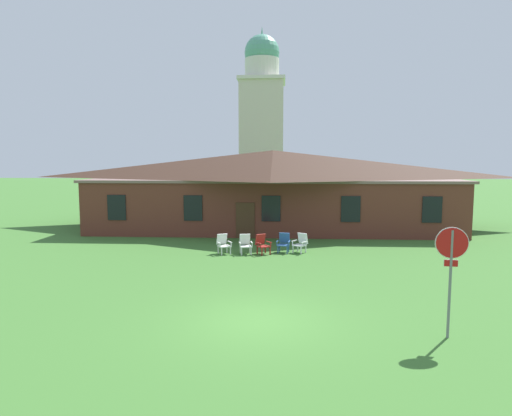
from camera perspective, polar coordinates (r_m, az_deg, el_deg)
ground_plane at (r=12.88m, az=0.37°, el=-14.37°), size 200.00×200.00×0.00m
brick_building at (r=30.37m, az=2.21°, el=2.65°), size 23.73×10.40×5.22m
dome_tower at (r=50.49m, az=0.77°, el=11.04°), size 5.18×5.18×19.28m
stop_sign at (r=12.17m, az=23.97°, el=-6.12°), size 0.80×0.15×2.87m
lawn_chair_by_porch at (r=21.55m, az=-4.26°, el=-4.60°), size 0.83×0.86×0.96m
lawn_chair_near_door at (r=21.46m, az=-1.40°, el=-4.64°), size 0.73×0.77×0.96m
lawn_chair_left_end at (r=21.43m, az=0.83°, el=-4.65°), size 0.85×0.87×0.96m
lawn_chair_middle at (r=21.84m, az=3.62°, el=-4.45°), size 0.71×0.75×0.96m
lawn_chair_right_end at (r=21.83m, az=5.83°, el=-4.48°), size 0.85×0.87×0.96m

